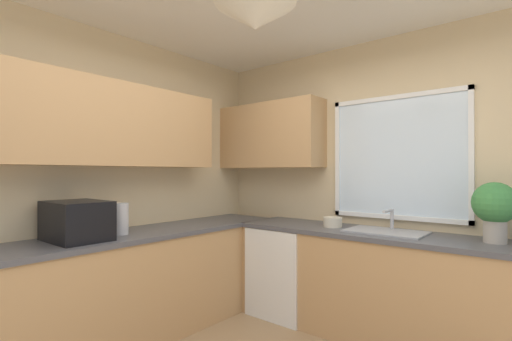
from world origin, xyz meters
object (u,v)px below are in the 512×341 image
object	(u,v)px
microwave	(77,221)
kettle	(121,219)
sink_assembly	(386,231)
dishwasher	(287,270)
potted_plant	(495,206)
bowl	(333,222)

from	to	relation	value
microwave	kettle	size ratio (longest dim) A/B	1.89
microwave	sink_assembly	xyz separation A→B (m)	(1.63, 1.81, -0.13)
dishwasher	potted_plant	distance (m)	1.88
sink_assembly	potted_plant	world-z (taller)	potted_plant
microwave	kettle	xyz separation A→B (m)	(0.02, 0.34, -0.02)
kettle	bowl	world-z (taller)	kettle
kettle	sink_assembly	size ratio (longest dim) A/B	0.41
bowl	potted_plant	bearing A→B (deg)	2.29
dishwasher	microwave	size ratio (longest dim) A/B	1.77
dishwasher	sink_assembly	bearing A→B (deg)	2.13
kettle	bowl	distance (m)	1.85
sink_assembly	potted_plant	size ratio (longest dim) A/B	1.44
sink_assembly	microwave	bearing A→B (deg)	-132.10
bowl	sink_assembly	bearing A→B (deg)	0.73
microwave	potted_plant	bearing A→B (deg)	37.70
kettle	potted_plant	world-z (taller)	potted_plant
microwave	bowl	bearing A→B (deg)	57.52
sink_assembly	dishwasher	bearing A→B (deg)	-177.87
microwave	bowl	world-z (taller)	microwave
sink_assembly	bowl	size ratio (longest dim) A/B	3.68
sink_assembly	bowl	world-z (taller)	sink_assembly
kettle	bowl	xyz separation A→B (m)	(1.13, 1.46, -0.08)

